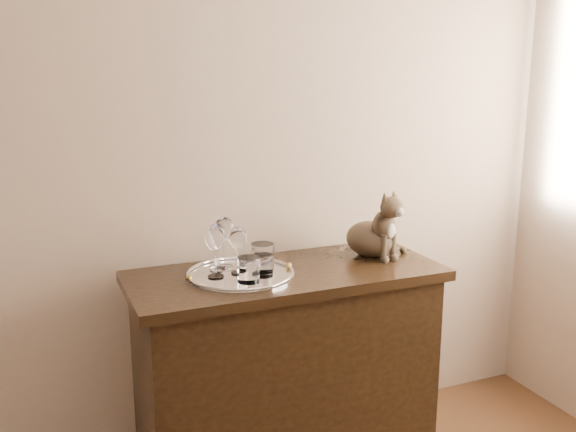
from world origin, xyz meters
name	(u,v)px	position (x,y,z in m)	size (l,w,h in m)	color
wall_back	(105,138)	(0.00, 2.25, 1.35)	(4.00, 0.10, 2.70)	#BDA48D
sideboard	(286,373)	(0.60, 1.94, 0.42)	(1.20, 0.50, 0.85)	black
tray	(241,275)	(0.42, 1.94, 0.85)	(0.40, 0.40, 0.01)	silver
wine_glass_a	(217,247)	(0.36, 2.03, 0.95)	(0.07, 0.07, 0.18)	silver
wine_glass_b	(224,242)	(0.39, 2.04, 0.96)	(0.08, 0.08, 0.20)	white
wine_glass_c	(215,252)	(0.33, 1.95, 0.95)	(0.07, 0.07, 0.19)	white
wine_glass_d	(238,250)	(0.42, 1.96, 0.95)	(0.07, 0.07, 0.18)	silver
tumbler_a	(263,265)	(0.49, 1.89, 0.90)	(0.07, 0.07, 0.08)	white
tumbler_b	(249,270)	(0.42, 1.85, 0.90)	(0.08, 0.08, 0.09)	white
tumbler_c	(262,257)	(0.52, 1.97, 0.91)	(0.09, 0.09, 0.10)	white
cat	(371,222)	(1.00, 2.00, 0.99)	(0.28, 0.26, 0.28)	#4B3D2D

